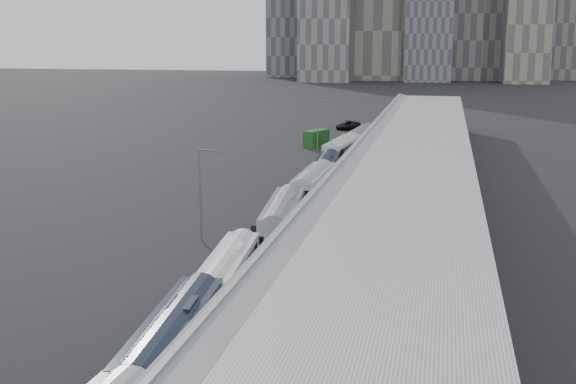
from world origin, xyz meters
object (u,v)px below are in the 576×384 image
(bus_3, at_px, (283,223))
(street_lamp_near, at_px, (202,188))
(bus_4, at_px, (313,189))
(bus_5, at_px, (326,173))
(bus_1, at_px, (174,351))
(suv, at_px, (348,125))
(street_lamp_far, at_px, (319,122))
(bus_2, at_px, (228,279))
(shipping_container, at_px, (316,138))
(bus_7, at_px, (362,140))
(bus_6, at_px, (342,153))

(bus_3, bearing_deg, street_lamp_near, -174.42)
(bus_4, height_order, bus_5, bus_4)
(bus_1, xyz_separation_m, suv, (-5.59, 111.95, -0.75))
(bus_4, distance_m, street_lamp_far, 36.94)
(bus_2, bearing_deg, bus_3, 82.99)
(bus_3, height_order, street_lamp_near, street_lamp_near)
(bus_2, height_order, street_lamp_far, street_lamp_far)
(shipping_container, bearing_deg, bus_7, 12.39)
(bus_2, distance_m, suv, 99.79)
(bus_4, bearing_deg, street_lamp_near, -110.81)
(bus_4, height_order, street_lamp_near, street_lamp_near)
(bus_2, bearing_deg, shipping_container, 90.20)
(bus_2, height_order, bus_5, bus_5)
(bus_3, relative_size, bus_6, 1.02)
(shipping_container, xyz_separation_m, suv, (2.12, 24.92, -0.53))
(shipping_container, height_order, suv, shipping_container)
(bus_3, height_order, bus_7, bus_3)
(bus_4, relative_size, suv, 2.12)
(bus_4, bearing_deg, bus_6, 91.81)
(bus_2, relative_size, suv, 1.98)
(bus_7, xyz_separation_m, suv, (-5.85, 25.92, -0.67))
(bus_5, distance_m, shipping_container, 33.28)
(bus_2, distance_m, street_lamp_near, 15.85)
(bus_6, xyz_separation_m, suv, (-4.75, 41.75, -0.77))
(bus_1, bearing_deg, bus_7, 84.64)
(bus_5, distance_m, street_lamp_near, 29.21)
(bus_6, bearing_deg, bus_5, -83.54)
(bus_1, relative_size, shipping_container, 2.40)
(bus_6, height_order, street_lamp_far, street_lamp_far)
(bus_7, xyz_separation_m, street_lamp_far, (-6.38, -5.82, 3.37))
(bus_3, bearing_deg, shipping_container, 91.39)
(bus_1, xyz_separation_m, bus_6, (-0.85, 70.20, 0.02))
(street_lamp_near, height_order, street_lamp_far, street_lamp_near)
(street_lamp_far, height_order, suv, street_lamp_far)
(bus_5, distance_m, bus_6, 15.69)
(bus_7, relative_size, suv, 2.01)
(bus_6, xyz_separation_m, street_lamp_near, (-6.46, -43.93, 3.28))
(bus_3, distance_m, bus_7, 58.33)
(bus_3, distance_m, street_lamp_far, 52.93)
(bus_1, bearing_deg, bus_5, 85.49)
(bus_5, bearing_deg, shipping_container, 98.57)
(suv, bearing_deg, bus_5, -62.08)
(bus_1, height_order, suv, bus_1)
(bus_1, xyz_separation_m, shipping_container, (-7.72, 87.03, -0.23))
(bus_1, relative_size, bus_4, 1.01)
(bus_7, bearing_deg, bus_6, -89.74)
(bus_7, bearing_deg, street_lamp_far, -133.37)
(shipping_container, bearing_deg, bus_1, -65.39)
(bus_2, bearing_deg, bus_5, 84.77)
(bus_4, height_order, street_lamp_far, street_lamp_far)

